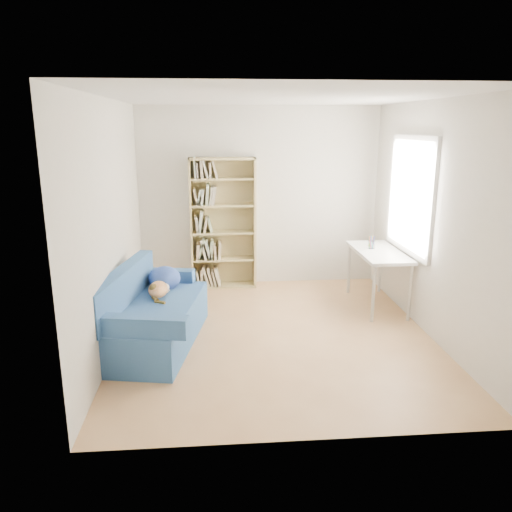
# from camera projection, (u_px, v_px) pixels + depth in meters

# --- Properties ---
(ground) EXTENTS (4.00, 4.00, 0.00)m
(ground) POSITION_uv_depth(u_px,v_px,m) (275.00, 334.00, 5.72)
(ground) COLOR #AF7D4F
(ground) RESTS_ON ground
(room_shell) EXTENTS (3.54, 4.04, 2.62)m
(room_shell) POSITION_uv_depth(u_px,v_px,m) (285.00, 191.00, 5.35)
(room_shell) COLOR silver
(room_shell) RESTS_ON ground
(sofa) EXTENTS (1.11, 1.86, 0.85)m
(sofa) POSITION_uv_depth(u_px,v_px,m) (152.00, 314.00, 5.43)
(sofa) COLOR navy
(sofa) RESTS_ON ground
(bookshelf) EXTENTS (0.94, 0.29, 1.89)m
(bookshelf) POSITION_uv_depth(u_px,v_px,m) (223.00, 229.00, 7.23)
(bookshelf) COLOR tan
(bookshelf) RESTS_ON ground
(desk) EXTENTS (0.55, 1.21, 0.75)m
(desk) POSITION_uv_depth(u_px,v_px,m) (379.00, 256.00, 6.47)
(desk) COLOR white
(desk) RESTS_ON ground
(pen_cup) EXTENTS (0.09, 0.09, 0.17)m
(pen_cup) POSITION_uv_depth(u_px,v_px,m) (372.00, 244.00, 6.56)
(pen_cup) COLOR white
(pen_cup) RESTS_ON desk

